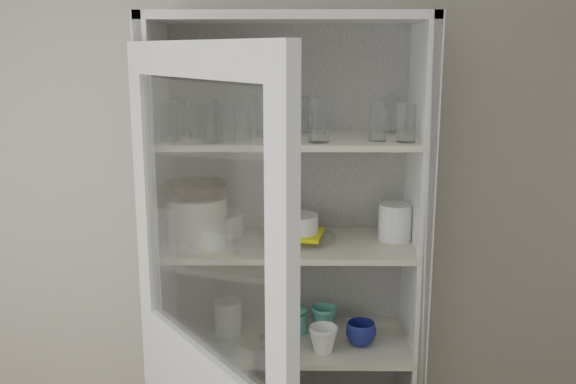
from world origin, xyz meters
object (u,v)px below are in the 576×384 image
at_px(teal_jar, 297,321).
at_px(mug_blue, 361,334).
at_px(goblet_3, 391,111).
at_px(terracotta_bowl, 196,190).
at_px(cream_bowl, 197,206).
at_px(mug_teal, 324,318).
at_px(plate_stack_front, 197,230).
at_px(grey_bowl_stack, 395,222).
at_px(white_canister, 228,317).
at_px(pantry_cabinet, 288,312).
at_px(glass_platter, 297,238).
at_px(mug_white, 323,339).
at_px(goblet_2, 303,113).
at_px(white_ramekin, 297,223).
at_px(goblet_0, 181,113).
at_px(measuring_cups, 272,341).
at_px(yellow_trivet, 297,234).
at_px(plate_stack_back, 216,223).
at_px(goblet_1, 248,111).

bearing_deg(teal_jar, mug_blue, -22.85).
relative_size(goblet_3, mug_blue, 1.40).
xyz_separation_m(terracotta_bowl, mug_blue, (0.62, -0.01, -0.56)).
distance_m(cream_bowl, mug_teal, 0.70).
bearing_deg(plate_stack_front, grey_bowl_stack, 5.64).
bearing_deg(white_canister, pantry_cabinet, 3.94).
height_order(glass_platter, mug_white, glass_platter).
distance_m(goblet_2, terracotta_bowl, 0.50).
distance_m(mug_teal, white_canister, 0.39).
bearing_deg(pantry_cabinet, teal_jar, -24.46).
bearing_deg(white_ramekin, mug_teal, 29.19).
xyz_separation_m(pantry_cabinet, cream_bowl, (-0.34, -0.11, 0.47)).
distance_m(goblet_0, mug_teal, 1.00).
relative_size(mug_blue, measuring_cups, 1.24).
distance_m(grey_bowl_stack, teal_jar, 0.56).
bearing_deg(yellow_trivet, mug_blue, -16.05).
xyz_separation_m(plate_stack_back, terracotta_bowl, (-0.05, -0.14, 0.17)).
distance_m(pantry_cabinet, goblet_2, 0.80).
distance_m(goblet_0, measuring_cups, 0.94).
height_order(grey_bowl_stack, mug_blue, grey_bowl_stack).
xyz_separation_m(glass_platter, mug_white, (0.10, -0.14, -0.36)).
bearing_deg(cream_bowl, plate_stack_back, 70.48).
xyz_separation_m(glass_platter, yellow_trivet, (0.00, 0.00, 0.02)).
height_order(pantry_cabinet, cream_bowl, pantry_cabinet).
relative_size(pantry_cabinet, white_canister, 15.71).
bearing_deg(glass_platter, goblet_0, 170.15).
height_order(goblet_2, mug_blue, goblet_2).
height_order(goblet_0, white_canister, goblet_0).
xyz_separation_m(goblet_0, mug_teal, (0.55, -0.02, -0.83)).
xyz_separation_m(goblet_3, teal_jar, (-0.36, -0.08, -0.83)).
xyz_separation_m(plate_stack_back, yellow_trivet, (0.32, -0.08, -0.02)).
bearing_deg(mug_teal, teal_jar, -165.42).
height_order(goblet_3, mug_teal, goblet_3).
relative_size(plate_stack_back, mug_teal, 2.08).
bearing_deg(white_ramekin, yellow_trivet, 0.00).
height_order(white_ramekin, measuring_cups, white_ramekin).
relative_size(goblet_3, mug_teal, 1.52).
relative_size(white_ramekin, measuring_cups, 1.72).
relative_size(yellow_trivet, teal_jar, 1.96).
distance_m(plate_stack_back, white_ramekin, 0.33).
distance_m(goblet_1, cream_bowl, 0.42).
distance_m(cream_bowl, measuring_cups, 0.60).
distance_m(goblet_0, plate_stack_back, 0.45).
bearing_deg(mug_blue, plate_stack_front, -167.71).
relative_size(terracotta_bowl, white_canister, 1.70).
bearing_deg(plate_stack_back, grey_bowl_stack, -5.80).
xyz_separation_m(plate_stack_front, plate_stack_back, (0.05, 0.14, -0.01)).
bearing_deg(pantry_cabinet, plate_stack_back, 174.05).
distance_m(yellow_trivet, mug_white, 0.41).
distance_m(cream_bowl, white_ramekin, 0.39).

